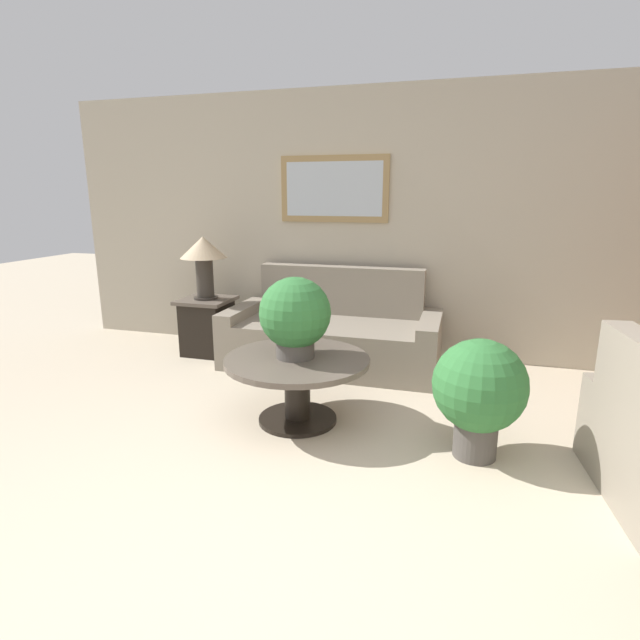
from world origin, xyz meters
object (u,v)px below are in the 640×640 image
couch_main (333,336)px  table_lamp (204,255)px  side_table (208,326)px  coffee_table (297,375)px  potted_plant_on_table (295,315)px  potted_plant_floor (479,390)px

couch_main → table_lamp: size_ratio=3.22×
side_table → couch_main: bearing=1.0°
coffee_table → table_lamp: size_ratio=1.65×
potted_plant_on_table → potted_plant_floor: potted_plant_on_table is taller
coffee_table → couch_main: bearing=93.6°
coffee_table → side_table: size_ratio=1.78×
couch_main → table_lamp: table_lamp is taller
side_table → potted_plant_floor: potted_plant_floor is taller
coffee_table → potted_plant_on_table: bearing=146.5°
coffee_table → potted_plant_on_table: size_ratio=1.80×
potted_plant_floor → coffee_table: bearing=172.3°
coffee_table → side_table: (-1.40, 1.26, -0.06)m
table_lamp → potted_plant_floor: (2.63, -1.43, -0.58)m
side_table → table_lamp: size_ratio=0.92×
side_table → potted_plant_floor: (2.63, -1.43, 0.15)m
table_lamp → potted_plant_on_table: 1.89m
coffee_table → potted_plant_floor: bearing=-7.7°
table_lamp → potted_plant_on_table: size_ratio=1.09×
couch_main → potted_plant_on_table: potted_plant_on_table is taller
potted_plant_floor → table_lamp: bearing=151.5°
potted_plant_on_table → coffee_table: bearing=-33.5°
couch_main → side_table: (-1.32, -0.02, 0.01)m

